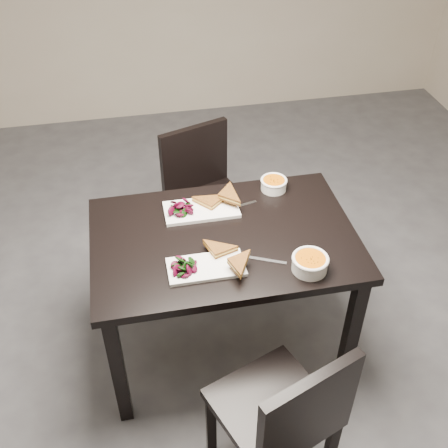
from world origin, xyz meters
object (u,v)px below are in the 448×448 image
soup_bowl_near (310,263)px  soup_bowl_far (274,184)px  table (224,252)px  plate_near (206,267)px  plate_far (201,210)px  chair_near (286,414)px  chair_far (204,191)px

soup_bowl_near → soup_bowl_far: bearing=89.6°
table → plate_near: bearing=-121.0°
plate_far → soup_bowl_far: 0.40m
plate_far → soup_bowl_far: soup_bowl_far is taller
chair_near → plate_far: bearing=78.1°
chair_far → soup_bowl_near: 1.09m
plate_near → plate_far: (0.04, 0.39, 0.00)m
table → plate_far: plate_far is taller
table → plate_far: (-0.07, 0.20, 0.11)m
chair_far → chair_near: bearing=-107.0°
chair_near → plate_near: bearing=88.3°
soup_bowl_near → plate_far: size_ratio=0.44×
chair_far → soup_bowl_far: size_ratio=6.36×
soup_bowl_far → soup_bowl_near: bearing=-90.4°
table → chair_far: 0.74m
plate_near → plate_far: bearing=83.5°
plate_near → chair_far: bearing=81.2°
soup_bowl_near → soup_bowl_far: size_ratio=1.17×
chair_far → soup_bowl_far: (0.29, -0.42, 0.30)m
chair_far → plate_far: (-0.10, -0.52, 0.27)m
chair_far → plate_far: 0.60m
soup_bowl_near → soup_bowl_far: (0.00, 0.59, -0.01)m
plate_near → soup_bowl_far: bearing=49.2°
plate_near → plate_far: plate_far is taller
chair_far → plate_near: chair_far is taller
plate_far → chair_far: bearing=79.4°
soup_bowl_far → plate_far: bearing=-164.5°
chair_near → plate_near: (-0.20, 0.57, 0.27)m
table → soup_bowl_near: bearing=-42.3°
plate_far → soup_bowl_far: bearing=15.5°
plate_near → soup_bowl_far: 0.66m
plate_near → soup_bowl_far: soup_bowl_far is taller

